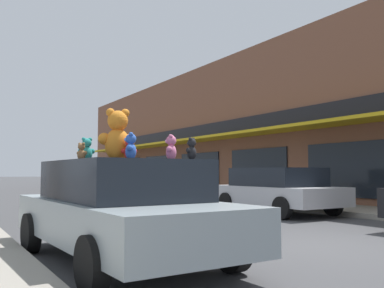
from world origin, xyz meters
name	(u,v)px	position (x,y,z in m)	size (l,w,h in m)	color
ground_plane	(309,245)	(0.00, 0.00, 0.00)	(260.00, 260.00, 0.00)	#424244
storefront_row	(330,134)	(14.91, 12.50, 3.68)	(17.15, 41.13, 7.36)	brown
plush_art_car	(121,208)	(-3.41, 0.41, 0.78)	(2.22, 4.65, 1.47)	#8C999E
teddy_bear_giant	(118,136)	(-3.42, 0.56, 1.85)	(0.60, 0.40, 0.80)	orange
teddy_bear_pink	(171,148)	(-2.84, -0.07, 1.65)	(0.24, 0.27, 0.38)	pink
teddy_bear_red	(129,150)	(-3.32, 0.33, 1.63)	(0.25, 0.16, 0.34)	red
teddy_bear_brown	(82,152)	(-3.93, 0.67, 1.60)	(0.16, 0.20, 0.27)	olive
teddy_bear_teal	(87,150)	(-3.81, 0.80, 1.64)	(0.26, 0.16, 0.36)	teal
teddy_bear_black	(192,149)	(-2.78, -0.56, 1.62)	(0.22, 0.19, 0.30)	black
teddy_bear_blue	(131,147)	(-3.45, -0.04, 1.65)	(0.21, 0.29, 0.38)	blue
parked_car_far_center	(277,189)	(3.44, 4.63, 0.78)	(2.22, 4.23, 1.44)	#B7B7BC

